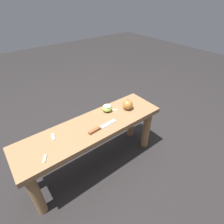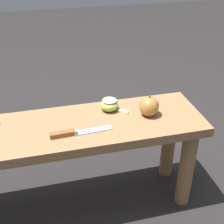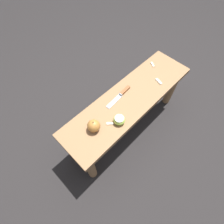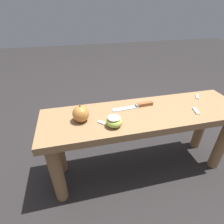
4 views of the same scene
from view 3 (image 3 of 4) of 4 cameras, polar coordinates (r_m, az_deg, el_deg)
ground_plane at (r=1.67m, az=4.41°, el=-4.57°), size 8.00×8.00×0.00m
wooden_bench at (r=1.36m, az=5.39°, el=2.18°), size 1.14×0.32×0.45m
knife at (r=1.30m, az=3.24°, el=6.06°), size 0.25×0.04×0.02m
apple_whole at (r=1.12m, az=-5.82°, el=-4.64°), size 0.08×0.08×0.09m
apple_cut at (r=1.15m, az=2.38°, el=-2.60°), size 0.08×0.08×0.05m
apple_slice_near_knife at (r=1.42m, az=14.99°, el=9.66°), size 0.03×0.07×0.01m
apple_slice_center at (r=1.16m, az=-0.64°, el=-3.77°), size 0.05×0.04×0.01m
apple_slice_near_bowl at (r=1.54m, az=13.08°, el=14.89°), size 0.04×0.06×0.01m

